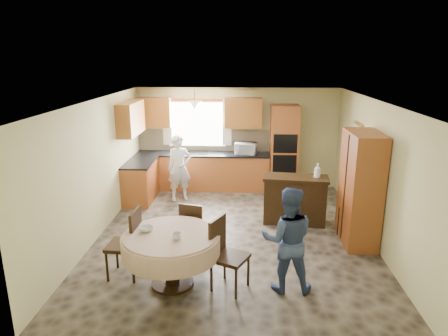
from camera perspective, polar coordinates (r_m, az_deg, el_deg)
floor at (r=7.60m, az=1.35°, el=-9.54°), size 5.00×6.00×0.01m
ceiling at (r=6.91m, az=1.48°, el=9.56°), size 5.00×6.00×0.01m
wall_back at (r=10.07m, az=1.88°, el=4.31°), size 5.00×0.02×2.50m
wall_front at (r=4.35m, az=0.33°, el=-11.49°), size 5.00×0.02×2.50m
wall_left at (r=7.63m, az=-17.69°, el=-0.16°), size 0.02×6.00×2.50m
wall_right at (r=7.52m, az=20.82°, el=-0.68°), size 0.02×6.00×2.50m
window at (r=10.05m, az=-3.85°, el=6.29°), size 1.40×0.03×1.10m
curtain_left at (r=10.11m, az=-8.14°, el=6.51°), size 0.22×0.02×1.15m
curtain_right at (r=9.94m, az=0.44°, el=6.51°), size 0.22×0.02×1.15m
base_cab_back at (r=10.02m, az=-3.06°, el=-0.53°), size 3.30×0.60×0.88m
counter_back at (r=9.90m, az=-3.10°, el=2.03°), size 3.30×0.64×0.04m
base_cab_left at (r=9.41m, az=-11.83°, el=-1.93°), size 0.60×1.20×0.88m
counter_left at (r=9.29m, az=-11.99°, el=0.77°), size 0.64×1.20×0.04m
backsplash at (r=10.12m, az=-2.95°, el=3.95°), size 3.30×0.02×0.55m
wall_cab_left at (r=10.04m, az=-10.00°, el=7.87°), size 0.85×0.33×0.72m
wall_cab_right at (r=9.79m, az=2.78°, el=7.89°), size 0.90×0.33×0.72m
wall_cab_side at (r=9.12m, az=-13.18°, el=6.92°), size 0.33×1.20×0.72m
oven_tower at (r=9.85m, az=8.54°, el=2.76°), size 0.66×0.62×2.12m
oven_upper at (r=9.51m, az=8.76°, el=3.45°), size 0.56×0.01×0.45m
oven_lower at (r=9.62m, az=8.64°, el=0.54°), size 0.56×0.01×0.45m
pendant at (r=9.51m, az=-4.24°, el=8.91°), size 0.36×0.36×0.18m
sideboard at (r=8.10m, az=10.06°, el=-4.68°), size 1.31×0.66×0.90m
space_heater at (r=7.89m, az=17.52°, el=-7.15°), size 0.47×0.40×0.54m
cupboard at (r=7.38m, az=18.88°, el=-2.81°), size 0.52×1.05×2.00m
dining_table at (r=5.87m, az=-7.56°, el=-10.89°), size 1.41×1.41×0.80m
chair_left at (r=6.22m, az=-13.44°, el=-9.97°), size 0.49×0.49×1.07m
chair_back at (r=6.68m, az=-4.43°, el=-8.34°), size 0.49×0.49×0.95m
chair_right at (r=5.78m, az=0.12°, el=-11.66°), size 0.61×0.61×1.05m
framed_picture at (r=8.52m, az=18.55°, el=4.68°), size 0.06×0.54×0.45m
microwave at (r=9.76m, az=3.12°, el=2.81°), size 0.56×0.43×0.29m
person_sink at (r=9.21m, az=-6.40°, el=-0.01°), size 0.65×0.54×1.52m
person_dining at (r=5.73m, az=9.05°, el=-10.07°), size 0.76×0.60×1.54m
bowl_sideboard at (r=7.92m, az=8.65°, el=-1.42°), size 0.24×0.24×0.06m
bottle_sideboard at (r=7.97m, az=13.19°, el=-0.52°), size 0.15×0.15×0.33m
cup_table at (r=5.60m, az=-6.72°, el=-9.64°), size 0.14×0.14×0.10m
bowl_table at (r=5.92m, az=-11.03°, el=-8.56°), size 0.23×0.23×0.06m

